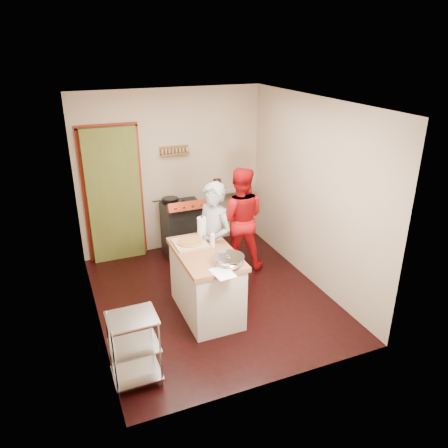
% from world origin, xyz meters
% --- Properties ---
extents(floor, '(3.50, 3.50, 0.00)m').
position_xyz_m(floor, '(0.00, 0.00, 0.00)').
color(floor, black).
rests_on(floor, ground).
extents(back_wall, '(3.00, 0.44, 2.60)m').
position_xyz_m(back_wall, '(-0.64, 1.78, 1.13)').
color(back_wall, tan).
rests_on(back_wall, ground).
extents(left_wall, '(0.04, 3.50, 2.60)m').
position_xyz_m(left_wall, '(-1.50, 0.00, 1.30)').
color(left_wall, tan).
rests_on(left_wall, ground).
extents(right_wall, '(0.04, 3.50, 2.60)m').
position_xyz_m(right_wall, '(1.50, 0.00, 1.30)').
color(right_wall, tan).
rests_on(right_wall, ground).
extents(ceiling, '(3.00, 3.50, 0.02)m').
position_xyz_m(ceiling, '(0.00, 0.00, 2.61)').
color(ceiling, white).
rests_on(ceiling, back_wall).
extents(stove, '(0.60, 0.63, 1.00)m').
position_xyz_m(stove, '(0.05, 1.42, 0.45)').
color(stove, black).
rests_on(stove, ground).
extents(wire_shelving, '(0.48, 0.40, 0.80)m').
position_xyz_m(wire_shelving, '(-1.28, -1.20, 0.44)').
color(wire_shelving, silver).
rests_on(wire_shelving, ground).
extents(island, '(0.68, 1.31, 1.18)m').
position_xyz_m(island, '(-0.18, -0.31, 0.46)').
color(island, beige).
rests_on(island, ground).
extents(person_stripe, '(0.60, 0.69, 1.61)m').
position_xyz_m(person_stripe, '(0.06, 0.06, 0.80)').
color(person_stripe, '#B5B4B9').
rests_on(person_stripe, ground).
extents(person_red, '(0.95, 0.87, 1.58)m').
position_xyz_m(person_red, '(0.72, 0.68, 0.79)').
color(person_red, '#AE0B0F').
rests_on(person_red, ground).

